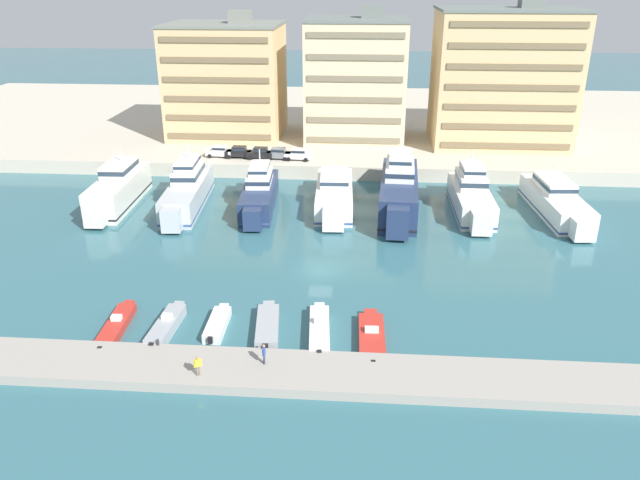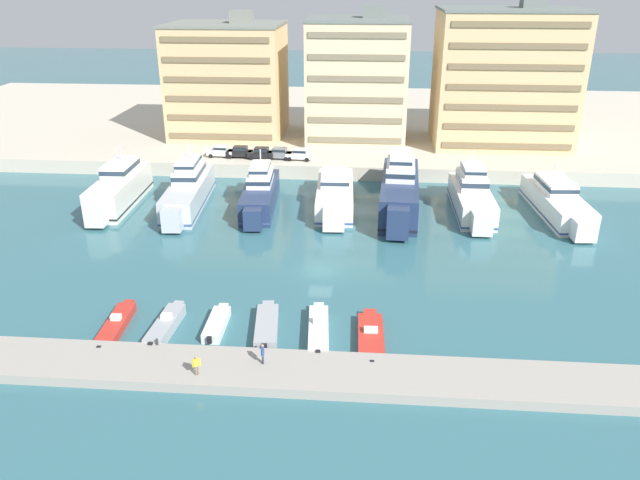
{
  "view_description": "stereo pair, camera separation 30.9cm",
  "coord_description": "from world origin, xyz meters",
  "px_view_note": "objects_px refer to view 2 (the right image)",
  "views": [
    {
      "loc": [
        4.45,
        -58.88,
        28.95
      ],
      "look_at": [
        -0.22,
        2.33,
        2.5
      ],
      "focal_mm": 35.0,
      "sensor_mm": 36.0,
      "label": 1
    },
    {
      "loc": [
        4.75,
        -58.86,
        28.95
      ],
      "look_at": [
        -0.22,
        2.33,
        2.5
      ],
      "focal_mm": 35.0,
      "sensor_mm": 36.0,
      "label": 2
    }
  ],
  "objects_px": {
    "yacht_ivory_far_left": "(119,188)",
    "motorboat_grey_left": "(166,325)",
    "yacht_navy_center": "(400,190)",
    "pedestrian_near_edge": "(263,352)",
    "yacht_navy_mid_left": "(260,193)",
    "car_white_far_left": "(221,151)",
    "car_white_center": "(299,154)",
    "pedestrian_mid_deck": "(196,364)",
    "car_grey_center_left": "(279,153)",
    "motorboat_grey_center_left": "(267,326)",
    "yacht_silver_left": "(188,190)",
    "motorboat_white_mid_left": "(217,324)",
    "car_black_mid_left": "(261,153)",
    "motorboat_white_center": "(319,329)",
    "yacht_white_mid_right": "(557,201)",
    "motorboat_red_center_right": "(371,337)",
    "yacht_white_center_left": "(335,194)",
    "yacht_ivory_center_right": "(472,196)",
    "motorboat_red_far_left": "(115,325)",
    "car_black_left": "(240,151)"
  },
  "relations": [
    {
      "from": "yacht_white_center_left",
      "to": "yacht_navy_center",
      "type": "relative_size",
      "value": 0.86
    },
    {
      "from": "yacht_white_mid_right",
      "to": "motorboat_white_center",
      "type": "distance_m",
      "value": 42.58
    },
    {
      "from": "yacht_navy_center",
      "to": "motorboat_white_mid_left",
      "type": "xyz_separation_m",
      "value": [
        -17.03,
        -31.32,
        -2.3
      ]
    },
    {
      "from": "yacht_white_center_left",
      "to": "motorboat_white_mid_left",
      "type": "relative_size",
      "value": 3.11
    },
    {
      "from": "motorboat_red_far_left",
      "to": "car_black_left",
      "type": "relative_size",
      "value": 2.02
    },
    {
      "from": "yacht_silver_left",
      "to": "car_white_center",
      "type": "distance_m",
      "value": 20.61
    },
    {
      "from": "yacht_navy_center",
      "to": "motorboat_grey_left",
      "type": "xyz_separation_m",
      "value": [
        -21.39,
        -32.08,
        -2.2
      ]
    },
    {
      "from": "yacht_ivory_far_left",
      "to": "car_black_mid_left",
      "type": "height_order",
      "value": "yacht_ivory_far_left"
    },
    {
      "from": "yacht_ivory_far_left",
      "to": "car_grey_center_left",
      "type": "xyz_separation_m",
      "value": [
        19.32,
        16.52,
        0.8
      ]
    },
    {
      "from": "motorboat_grey_center_left",
      "to": "motorboat_white_center",
      "type": "xyz_separation_m",
      "value": [
        4.58,
        -0.33,
        0.04
      ]
    },
    {
      "from": "yacht_navy_mid_left",
      "to": "motorboat_white_center",
      "type": "bearing_deg",
      "value": -71.53
    },
    {
      "from": "yacht_navy_mid_left",
      "to": "car_grey_center_left",
      "type": "height_order",
      "value": "yacht_navy_mid_left"
    },
    {
      "from": "yacht_navy_mid_left",
      "to": "motorboat_grey_center_left",
      "type": "distance_m",
      "value": 31.38
    },
    {
      "from": "pedestrian_near_edge",
      "to": "car_black_left",
      "type": "bearing_deg",
      "value": 103.16
    },
    {
      "from": "yacht_white_center_left",
      "to": "car_black_mid_left",
      "type": "distance_m",
      "value": 19.31
    },
    {
      "from": "yacht_ivory_far_left",
      "to": "car_black_mid_left",
      "type": "bearing_deg",
      "value": 44.93
    },
    {
      "from": "pedestrian_mid_deck",
      "to": "car_white_far_left",
      "type": "bearing_deg",
      "value": 101.05
    },
    {
      "from": "yacht_ivory_far_left",
      "to": "motorboat_grey_center_left",
      "type": "xyz_separation_m",
      "value": [
        24.84,
        -30.32,
        -1.82
      ]
    },
    {
      "from": "motorboat_white_center",
      "to": "car_grey_center_left",
      "type": "height_order",
      "value": "car_grey_center_left"
    },
    {
      "from": "yacht_navy_center",
      "to": "pedestrian_near_edge",
      "type": "bearing_deg",
      "value": -107.55
    },
    {
      "from": "pedestrian_near_edge",
      "to": "motorboat_white_center",
      "type": "bearing_deg",
      "value": 56.4
    },
    {
      "from": "motorboat_red_far_left",
      "to": "car_black_left",
      "type": "distance_m",
      "value": 48.25
    },
    {
      "from": "yacht_white_mid_right",
      "to": "motorboat_grey_center_left",
      "type": "height_order",
      "value": "yacht_white_mid_right"
    },
    {
      "from": "yacht_ivory_center_right",
      "to": "motorboat_grey_left",
      "type": "distance_m",
      "value": 44.63
    },
    {
      "from": "yacht_navy_center",
      "to": "motorboat_grey_left",
      "type": "relative_size",
      "value": 2.99
    },
    {
      "from": "car_white_center",
      "to": "motorboat_grey_left",
      "type": "bearing_deg",
      "value": -97.85
    },
    {
      "from": "yacht_white_mid_right",
      "to": "car_white_center",
      "type": "height_order",
      "value": "yacht_white_mid_right"
    },
    {
      "from": "yacht_silver_left",
      "to": "yacht_ivory_center_right",
      "type": "relative_size",
      "value": 1.14
    },
    {
      "from": "yacht_ivory_far_left",
      "to": "motorboat_white_mid_left",
      "type": "relative_size",
      "value": 3.01
    },
    {
      "from": "yacht_navy_center",
      "to": "pedestrian_near_edge",
      "type": "relative_size",
      "value": 12.81
    },
    {
      "from": "yacht_silver_left",
      "to": "motorboat_white_center",
      "type": "height_order",
      "value": "yacht_silver_left"
    },
    {
      "from": "yacht_navy_mid_left",
      "to": "yacht_white_center_left",
      "type": "bearing_deg",
      "value": 7.3
    },
    {
      "from": "yacht_ivory_far_left",
      "to": "motorboat_grey_left",
      "type": "distance_m",
      "value": 34.97
    },
    {
      "from": "motorboat_grey_center_left",
      "to": "yacht_silver_left",
      "type": "bearing_deg",
      "value": 116.75
    },
    {
      "from": "car_black_mid_left",
      "to": "motorboat_white_center",
      "type": "bearing_deg",
      "value": -74.66
    },
    {
      "from": "car_black_left",
      "to": "pedestrian_mid_deck",
      "type": "height_order",
      "value": "car_black_left"
    },
    {
      "from": "car_white_center",
      "to": "pedestrian_mid_deck",
      "type": "relative_size",
      "value": 2.51
    },
    {
      "from": "yacht_navy_mid_left",
      "to": "car_white_far_left",
      "type": "xyz_separation_m",
      "value": [
        -9.02,
        16.53,
        1.05
      ]
    },
    {
      "from": "pedestrian_mid_deck",
      "to": "yacht_white_center_left",
      "type": "bearing_deg",
      "value": 78.59
    },
    {
      "from": "car_grey_center_left",
      "to": "car_white_center",
      "type": "bearing_deg",
      "value": -5.61
    },
    {
      "from": "motorboat_grey_left",
      "to": "motorboat_red_center_right",
      "type": "bearing_deg",
      "value": -1.07
    },
    {
      "from": "motorboat_red_center_right",
      "to": "pedestrian_mid_deck",
      "type": "relative_size",
      "value": 5.17
    },
    {
      "from": "yacht_navy_mid_left",
      "to": "car_grey_center_left",
      "type": "xyz_separation_m",
      "value": [
        0.3,
        16.04,
        1.05
      ]
    },
    {
      "from": "car_white_far_left",
      "to": "pedestrian_mid_deck",
      "type": "height_order",
      "value": "car_white_far_left"
    },
    {
      "from": "car_grey_center_left",
      "to": "pedestrian_near_edge",
      "type": "xyz_separation_m",
      "value": [
        6.22,
        -52.99,
        -1.26
      ]
    },
    {
      "from": "car_white_far_left",
      "to": "pedestrian_mid_deck",
      "type": "bearing_deg",
      "value": -78.95
    },
    {
      "from": "yacht_ivory_center_right",
      "to": "motorboat_red_center_right",
      "type": "xyz_separation_m",
      "value": [
        -12.89,
        -32.58,
        -1.77
      ]
    },
    {
      "from": "motorboat_red_far_left",
      "to": "car_white_center",
      "type": "height_order",
      "value": "car_white_center"
    },
    {
      "from": "motorboat_red_far_left",
      "to": "yacht_silver_left",
      "type": "bearing_deg",
      "value": 93.96
    },
    {
      "from": "yacht_navy_mid_left",
      "to": "yacht_white_mid_right",
      "type": "relative_size",
      "value": 0.91
    }
  ]
}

